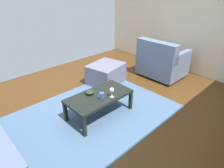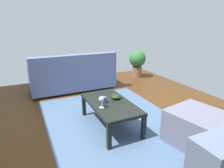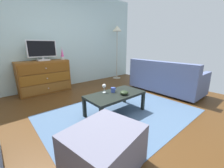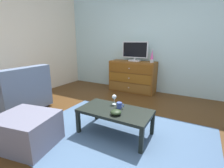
{
  "view_description": "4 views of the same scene",
  "coord_description": "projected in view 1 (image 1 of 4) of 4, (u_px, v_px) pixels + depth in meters",
  "views": [
    {
      "loc": [
        1.79,
        1.9,
        1.93
      ],
      "look_at": [
        0.03,
        0.07,
        0.6
      ],
      "focal_mm": 30.88,
      "sensor_mm": 36.0,
      "label": 1
    },
    {
      "loc": [
        -2.14,
        0.94,
        1.46
      ],
      "look_at": [
        -0.15,
        -0.0,
        0.74
      ],
      "focal_mm": 31.22,
      "sensor_mm": 36.0,
      "label": 2
    },
    {
      "loc": [
        -1.42,
        -1.84,
        1.19
      ],
      "look_at": [
        0.25,
        0.11,
        0.48
      ],
      "focal_mm": 22.54,
      "sensor_mm": 36.0,
      "label": 3
    },
    {
      "loc": [
        1.14,
        -2.01,
        1.32
      ],
      "look_at": [
        -0.05,
        0.14,
        0.67
      ],
      "focal_mm": 25.99,
      "sensor_mm": 36.0,
      "label": 4
    }
  ],
  "objects": [
    {
      "name": "ground_plane",
      "position": [
        111.0,
        115.0,
        3.22
      ],
      "size": [
        5.7,
        5.03,
        0.05
      ],
      "primitive_type": "cube",
      "color": "#4B2D13"
    },
    {
      "name": "wall_plain_left",
      "position": [
        198.0,
        13.0,
        4.18
      ],
      "size": [
        0.12,
        5.03,
        2.71
      ],
      "primitive_type": "cube",
      "color": "beige",
      "rests_on": "ground_plane"
    },
    {
      "name": "area_rug",
      "position": [
        94.0,
        113.0,
        3.21
      ],
      "size": [
        2.6,
        1.9,
        0.01
      ],
      "primitive_type": "cube",
      "color": "#445D7D",
      "rests_on": "ground_plane"
    },
    {
      "name": "coffee_table",
      "position": [
        99.0,
        97.0,
        3.04
      ],
      "size": [
        1.03,
        0.54,
        0.37
      ],
      "color": "black",
      "rests_on": "ground_plane"
    },
    {
      "name": "wine_glass",
      "position": [
        112.0,
        90.0,
        2.92
      ],
      "size": [
        0.07,
        0.07,
        0.16
      ],
      "color": "silver",
      "rests_on": "coffee_table"
    },
    {
      "name": "mug",
      "position": [
        102.0,
        95.0,
        2.93
      ],
      "size": [
        0.11,
        0.08,
        0.08
      ],
      "color": "#394FA5",
      "rests_on": "coffee_table"
    },
    {
      "name": "bowl_decorative",
      "position": [
        90.0,
        92.0,
        3.04
      ],
      "size": [
        0.15,
        0.15,
        0.07
      ],
      "primitive_type": "ellipsoid",
      "color": "#1F2E19",
      "rests_on": "coffee_table"
    },
    {
      "name": "armchair",
      "position": [
        161.0,
        62.0,
        4.35
      ],
      "size": [
        0.8,
        0.93,
        0.87
      ],
      "color": "#332319",
      "rests_on": "ground_plane"
    },
    {
      "name": "ottoman",
      "position": [
        106.0,
        74.0,
        4.13
      ],
      "size": [
        0.8,
        0.72,
        0.42
      ],
      "primitive_type": "cube",
      "rotation": [
        0.0,
        0.0,
        0.19
      ],
      "color": "slate",
      "rests_on": "ground_plane"
    }
  ]
}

